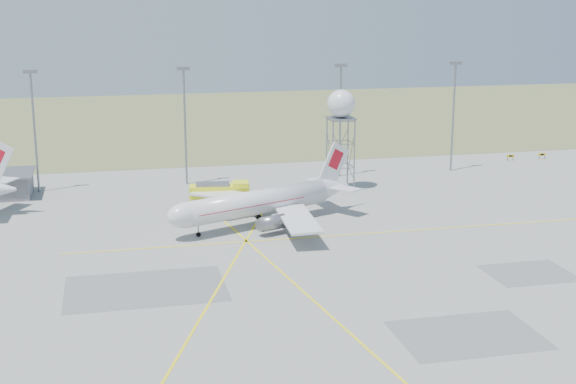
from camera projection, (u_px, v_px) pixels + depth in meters
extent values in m
plane|color=gray|center=(354.00, 324.00, 80.87)|extent=(400.00, 400.00, 0.00)
cube|color=olive|center=(195.00, 120.00, 213.36)|extent=(400.00, 120.00, 0.03)
cylinder|color=slate|center=(35.00, 133.00, 133.32)|extent=(0.36, 0.36, 20.00)
cube|color=slate|center=(30.00, 72.00, 130.89)|extent=(2.20, 0.50, 0.60)
cylinder|color=slate|center=(185.00, 128.00, 138.77)|extent=(0.36, 0.36, 20.00)
cube|color=slate|center=(183.00, 69.00, 136.34)|extent=(2.20, 0.50, 0.60)
cylinder|color=slate|center=(340.00, 122.00, 144.87)|extent=(0.36, 0.36, 20.00)
cube|color=slate|center=(341.00, 65.00, 142.44)|extent=(2.20, 0.50, 0.60)
cylinder|color=slate|center=(453.00, 118.00, 149.67)|extent=(0.36, 0.36, 20.00)
cube|color=slate|center=(456.00, 63.00, 147.23)|extent=(2.20, 0.50, 0.60)
cylinder|color=black|center=(508.00, 159.00, 160.90)|extent=(0.10, 0.10, 0.80)
cylinder|color=black|center=(513.00, 158.00, 161.16)|extent=(0.10, 0.10, 0.80)
cube|color=yellow|center=(510.00, 156.00, 160.90)|extent=(1.60, 0.15, 0.50)
cube|color=black|center=(511.00, 156.00, 160.83)|extent=(0.80, 0.03, 0.30)
cylinder|color=black|center=(539.00, 157.00, 162.43)|extent=(0.10, 0.10, 0.80)
cylinder|color=black|center=(544.00, 157.00, 162.69)|extent=(0.10, 0.10, 0.80)
cube|color=yellow|center=(542.00, 154.00, 162.43)|extent=(1.60, 0.15, 0.50)
cube|color=black|center=(542.00, 155.00, 162.35)|extent=(0.80, 0.03, 0.30)
cylinder|color=silver|center=(257.00, 202.00, 115.06)|extent=(22.66, 12.28, 3.55)
ellipsoid|color=silver|center=(186.00, 215.00, 108.48)|extent=(6.62, 5.49, 3.55)
cube|color=black|center=(179.00, 212.00, 107.75)|extent=(2.00, 2.32, 0.87)
cone|color=silver|center=(334.00, 187.00, 123.10)|extent=(6.29, 5.35, 3.55)
cube|color=silver|center=(334.00, 163.00, 122.21)|extent=(5.35, 2.47, 6.68)
cube|color=#AF0B1A|center=(335.00, 159.00, 122.16)|extent=(2.94, 1.47, 3.43)
cube|color=silver|center=(320.00, 181.00, 124.98)|extent=(4.52, 5.61, 0.16)
cube|color=silver|center=(344.00, 188.00, 120.50)|extent=(4.52, 5.61, 0.16)
cube|color=silver|center=(235.00, 196.00, 122.32)|extent=(13.52, 12.55, 0.32)
cube|color=silver|center=(298.00, 219.00, 109.75)|extent=(5.01, 14.42, 0.32)
cylinder|color=slate|center=(233.00, 207.00, 119.01)|extent=(4.23, 3.34, 2.04)
cylinder|color=slate|center=(273.00, 223.00, 110.91)|extent=(4.23, 3.34, 2.04)
cube|color=#AF0B1A|center=(247.00, 204.00, 114.03)|extent=(17.76, 10.24, 0.11)
cylinder|color=black|center=(198.00, 234.00, 110.20)|extent=(0.82, 0.82, 0.80)
cube|color=black|center=(268.00, 220.00, 116.79)|extent=(2.90, 5.26, 0.80)
cylinder|color=slate|center=(268.00, 218.00, 116.69)|extent=(0.28, 0.28, 1.60)
cube|color=silver|center=(1.00, 181.00, 123.05)|extent=(4.42, 6.04, 0.18)
cylinder|color=slate|center=(333.00, 157.00, 133.75)|extent=(0.23, 0.23, 12.26)
cylinder|color=slate|center=(354.00, 156.00, 134.57)|extent=(0.23, 0.23, 12.26)
cylinder|color=slate|center=(348.00, 151.00, 138.14)|extent=(0.23, 0.23, 12.26)
cylinder|color=slate|center=(327.00, 152.00, 137.32)|extent=(0.23, 0.23, 12.26)
cube|color=slate|center=(341.00, 118.00, 134.48)|extent=(4.37, 4.37, 0.24)
sphere|color=silver|center=(341.00, 104.00, 133.90)|extent=(4.72, 4.72, 4.72)
cube|color=yellow|center=(220.00, 192.00, 126.30)|extent=(9.74, 4.51, 2.29)
cube|color=yellow|center=(241.00, 186.00, 126.31)|extent=(2.91, 3.26, 1.46)
cube|color=black|center=(245.00, 186.00, 126.34)|extent=(0.51, 2.69, 1.04)
cube|color=slate|center=(213.00, 184.00, 125.90)|extent=(5.53, 3.26, 0.42)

